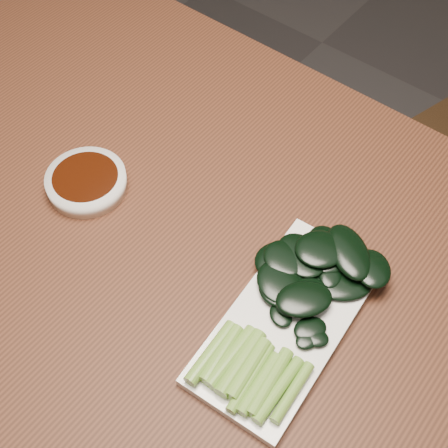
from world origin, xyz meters
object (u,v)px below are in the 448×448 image
Objects in this scene: gai_lan at (297,296)px; sauce_bowl at (86,182)px; table at (202,263)px; serving_plate at (287,322)px.

sauce_bowl is at bearing -175.05° from gai_lan.
table is at bearing 177.93° from gai_lan.
sauce_bowl is 0.37m from serving_plate.
table is 0.19m from gai_lan.
serving_plate is at bearing -75.89° from gai_lan.
serving_plate is (0.18, -0.04, 0.08)m from table.
gai_lan is (0.36, 0.03, 0.01)m from sauce_bowl.
gai_lan is at bearing -2.07° from table.
serving_plate is 0.95× the size of gai_lan.
sauce_bowl is at bearing -169.03° from table.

